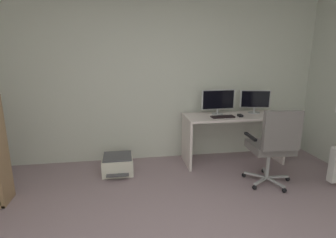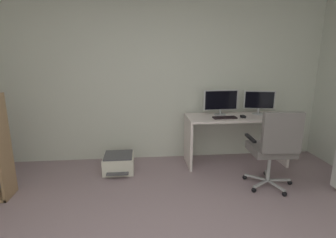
# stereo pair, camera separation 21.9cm
# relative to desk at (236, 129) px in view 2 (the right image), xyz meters

# --- Properties ---
(wall_back) EXTENTS (5.51, 0.10, 2.75)m
(wall_back) POSITION_rel_desk_xyz_m (-1.29, 0.41, 0.82)
(wall_back) COLOR silver
(wall_back) RESTS_ON ground
(desk) EXTENTS (1.51, 0.58, 0.76)m
(desk) POSITION_rel_desk_xyz_m (0.00, 0.00, 0.00)
(desk) COLOR white
(desk) RESTS_ON ground
(monitor_main) EXTENTS (0.54, 0.18, 0.38)m
(monitor_main) POSITION_rel_desk_xyz_m (-0.23, 0.09, 0.42)
(monitor_main) COLOR #B2B5B7
(monitor_main) RESTS_ON desk
(monitor_secondary) EXTENTS (0.46, 0.18, 0.36)m
(monitor_secondary) POSITION_rel_desk_xyz_m (0.38, 0.09, 0.41)
(monitor_secondary) COLOR #B2B5B7
(monitor_secondary) RESTS_ON desk
(keyboard) EXTENTS (0.35, 0.14, 0.02)m
(keyboard) POSITION_rel_desk_xyz_m (-0.22, -0.12, 0.21)
(keyboard) COLOR black
(keyboard) RESTS_ON desk
(computer_mouse) EXTENTS (0.07, 0.10, 0.03)m
(computer_mouse) POSITION_rel_desk_xyz_m (0.05, -0.11, 0.22)
(computer_mouse) COLOR black
(computer_mouse) RESTS_ON desk
(office_chair) EXTENTS (0.63, 0.63, 1.03)m
(office_chair) POSITION_rel_desk_xyz_m (0.18, -0.86, 0.02)
(office_chair) COLOR #B7BABC
(office_chair) RESTS_ON ground
(printer) EXTENTS (0.43, 0.50, 0.26)m
(printer) POSITION_rel_desk_xyz_m (-1.78, -0.13, -0.43)
(printer) COLOR silver
(printer) RESTS_ON ground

